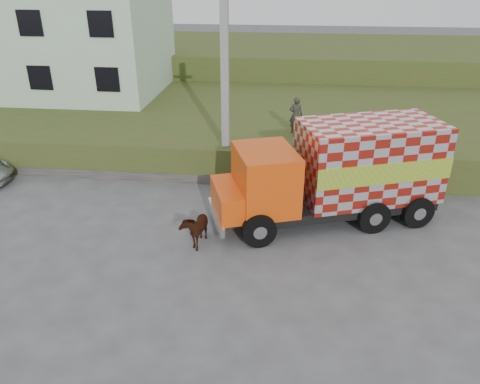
# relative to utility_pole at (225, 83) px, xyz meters

# --- Properties ---
(ground) EXTENTS (120.00, 120.00, 0.00)m
(ground) POSITION_rel_utility_pole_xyz_m (1.00, -4.60, -4.08)
(ground) COLOR #474749
(ground) RESTS_ON ground
(embankment) EXTENTS (40.00, 12.00, 1.50)m
(embankment) POSITION_rel_utility_pole_xyz_m (1.00, 5.40, -3.33)
(embankment) COLOR #2D4E1A
(embankment) RESTS_ON ground
(embankment_far) EXTENTS (40.00, 12.00, 3.00)m
(embankment_far) POSITION_rel_utility_pole_xyz_m (1.00, 17.40, -2.58)
(embankment_far) COLOR #2D4E1A
(embankment_far) RESTS_ON ground
(retaining_strip) EXTENTS (16.00, 0.50, 0.40)m
(retaining_strip) POSITION_rel_utility_pole_xyz_m (-1.00, -0.40, -3.88)
(retaining_strip) COLOR #595651
(retaining_strip) RESTS_ON ground
(building) EXTENTS (10.00, 8.00, 6.00)m
(building) POSITION_rel_utility_pole_xyz_m (-10.00, 8.40, 0.42)
(building) COLOR #A6BDA1
(building) RESTS_ON embankment
(utility_pole) EXTENTS (1.20, 0.30, 8.00)m
(utility_pole) POSITION_rel_utility_pole_xyz_m (0.00, 0.00, 0.00)
(utility_pole) COLOR gray
(utility_pole) RESTS_ON ground
(cargo_truck) EXTENTS (8.20, 4.86, 3.49)m
(cargo_truck) POSITION_rel_utility_pole_xyz_m (4.35, -2.91, -2.28)
(cargo_truck) COLOR black
(cargo_truck) RESTS_ON ground
(cow) EXTENTS (0.82, 1.48, 1.20)m
(cow) POSITION_rel_utility_pole_xyz_m (-0.30, -5.13, -3.48)
(cow) COLOR #33100C
(cow) RESTS_ON ground
(pedestrian) EXTENTS (0.61, 0.42, 1.61)m
(pedestrian) POSITION_rel_utility_pole_xyz_m (2.82, 1.97, -1.77)
(pedestrian) COLOR #2C2A27
(pedestrian) RESTS_ON embankment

